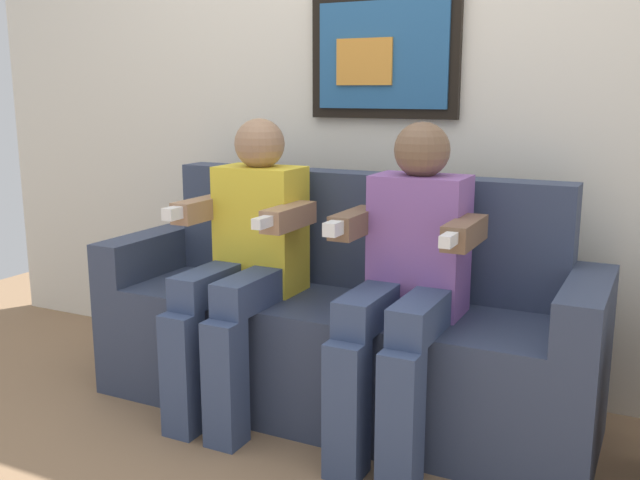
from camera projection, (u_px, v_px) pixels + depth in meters
ground_plane at (301, 443)px, 2.49m from camera, size 5.58×5.58×0.00m
back_wall_assembly at (387, 68)px, 2.89m from camera, size 4.30×0.10×2.60m
couch at (341, 331)px, 2.71m from camera, size 1.90×0.58×0.90m
person_on_left at (244, 256)px, 2.65m from camera, size 0.46×0.56×1.11m
person_on_right at (407, 276)px, 2.37m from camera, size 0.46×0.56×1.11m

